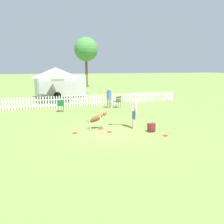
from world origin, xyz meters
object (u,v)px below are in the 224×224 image
at_px(frisbee_near_dog, 100,129).
at_px(folding_chair_center, 61,105).
at_px(handler_person, 133,106).
at_px(backpack_on_grass, 151,128).
at_px(folding_chair_blue_left, 118,101).
at_px(spectator_standing, 109,96).
at_px(frisbee_far_scatter, 75,133).
at_px(frisbee_midfield, 109,132).
at_px(leaping_dog, 97,118).
at_px(canopy_tent_main, 56,74).
at_px(tree_left_grove, 86,50).
at_px(equipment_trailer, 60,86).
at_px(frisbee_near_handler, 165,136).

relative_size(frisbee_near_dog, folding_chair_center, 0.29).
distance_m(handler_person, backpack_on_grass, 1.36).
bearing_deg(folding_chair_blue_left, spectator_standing, -20.77).
height_order(frisbee_far_scatter, folding_chair_center, folding_chair_center).
relative_size(frisbee_midfield, folding_chair_center, 0.29).
xyz_separation_m(handler_person, spectator_standing, (0.80, 5.75, -0.22)).
relative_size(leaping_dog, frisbee_far_scatter, 4.83).
bearing_deg(canopy_tent_main, tree_left_grove, 67.09).
xyz_separation_m(frisbee_midfield, folding_chair_center, (-1.48, 5.71, 0.48)).
bearing_deg(spectator_standing, tree_left_grove, -80.55).
xyz_separation_m(spectator_standing, tree_left_grove, (2.98, 19.05, 4.90)).
xyz_separation_m(frisbee_far_scatter, equipment_trailer, (1.06, 13.25, 1.17)).
xyz_separation_m(handler_person, frisbee_near_handler, (0.81, -1.61, -1.09)).
relative_size(folding_chair_blue_left, tree_left_grove, 0.12).
height_order(frisbee_near_dog, frisbee_far_scatter, same).
height_order(frisbee_near_handler, backpack_on_grass, backpack_on_grass).
relative_size(leaping_dog, frisbee_near_handler, 4.83).
relative_size(frisbee_midfield, frisbee_far_scatter, 1.00).
relative_size(frisbee_far_scatter, folding_chair_blue_left, 0.26).
xyz_separation_m(frisbee_near_dog, backpack_on_grass, (2.07, -1.30, 0.19)).
bearing_deg(frisbee_near_handler, frisbee_near_dog, 138.62).
height_order(spectator_standing, equipment_trailer, equipment_trailer).
xyz_separation_m(leaping_dog, folding_chair_center, (-1.09, 4.98, -0.04)).
xyz_separation_m(folding_chair_blue_left, folding_chair_center, (-4.22, -0.10, -0.04)).
bearing_deg(handler_person, tree_left_grove, 8.51).
xyz_separation_m(frisbee_far_scatter, canopy_tent_main, (0.29, 9.72, 2.44)).
bearing_deg(canopy_tent_main, frisbee_near_handler, -73.72).
bearing_deg(equipment_trailer, handler_person, -88.38).
xyz_separation_m(canopy_tent_main, tree_left_grove, (6.32, 14.95, 3.33)).
xyz_separation_m(frisbee_near_dog, frisbee_midfield, (0.23, -0.66, 0.00)).
relative_size(frisbee_near_handler, frisbee_far_scatter, 1.00).
relative_size(canopy_tent_main, spectator_standing, 2.01).
height_order(equipment_trailer, tree_left_grove, tree_left_grove).
bearing_deg(equipment_trailer, tree_left_grove, 58.22).
xyz_separation_m(frisbee_near_dog, equipment_trailer, (-0.24, 12.94, 1.17)).
xyz_separation_m(leaping_dog, frisbee_far_scatter, (-1.15, -0.37, -0.52)).
distance_m(frisbee_far_scatter, folding_chair_center, 5.38).
xyz_separation_m(handler_person, folding_chair_center, (-2.77, 5.49, -0.62)).
height_order(frisbee_midfield, tree_left_grove, tree_left_grove).
height_order(frisbee_near_handler, frisbee_near_dog, same).
bearing_deg(leaping_dog, equipment_trailer, -162.44).
distance_m(canopy_tent_main, tree_left_grove, 16.57).
bearing_deg(frisbee_far_scatter, handler_person, -2.74).
height_order(backpack_on_grass, equipment_trailer, equipment_trailer).
bearing_deg(backpack_on_grass, frisbee_midfield, 160.99).
relative_size(handler_person, folding_chair_center, 2.13).
relative_size(backpack_on_grass, spectator_standing, 0.27).
bearing_deg(equipment_trailer, folding_chair_blue_left, -73.46).
bearing_deg(frisbee_far_scatter, frisbee_near_dog, 13.21).
bearing_deg(equipment_trailer, canopy_tent_main, -108.27).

